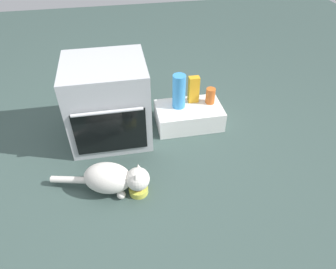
# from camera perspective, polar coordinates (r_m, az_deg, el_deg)

# --- Properties ---
(ground) EXTENTS (8.00, 8.00, 0.00)m
(ground) POSITION_cam_1_polar(r_m,az_deg,el_deg) (2.32, -8.18, -6.91)
(ground) COLOR #384C47
(oven) EXTENTS (0.62, 0.61, 0.67)m
(oven) POSITION_cam_1_polar(r_m,az_deg,el_deg) (2.47, -11.20, 6.05)
(oven) COLOR #B7BABF
(oven) RESTS_ON ground
(pantry_cabinet) EXTENTS (0.57, 0.35, 0.18)m
(pantry_cabinet) POSITION_cam_1_polar(r_m,az_deg,el_deg) (2.69, 3.94, 3.57)
(pantry_cabinet) COLOR white
(pantry_cabinet) RESTS_ON ground
(food_bowl) EXTENTS (0.13, 0.13, 0.08)m
(food_bowl) POSITION_cam_1_polar(r_m,az_deg,el_deg) (2.16, -5.57, -10.28)
(food_bowl) COLOR #D1D14C
(food_bowl) RESTS_ON ground
(cat) EXTENTS (0.69, 0.30, 0.24)m
(cat) POSITION_cam_1_polar(r_m,az_deg,el_deg) (2.12, -10.22, -8.10)
(cat) COLOR silver
(cat) RESTS_ON ground
(water_bottle) EXTENTS (0.11, 0.11, 0.30)m
(water_bottle) POSITION_cam_1_polar(r_m,az_deg,el_deg) (2.56, 2.08, 8.10)
(water_bottle) COLOR #388CD1
(water_bottle) RESTS_ON pantry_cabinet
(sauce_jar) EXTENTS (0.08, 0.08, 0.14)m
(sauce_jar) POSITION_cam_1_polar(r_m,az_deg,el_deg) (2.67, 7.97, 7.22)
(sauce_jar) COLOR #D16023
(sauce_jar) RESTS_ON pantry_cabinet
(juice_carton) EXTENTS (0.09, 0.06, 0.24)m
(juice_carton) POSITION_cam_1_polar(r_m,az_deg,el_deg) (2.65, 4.84, 8.43)
(juice_carton) COLOR orange
(juice_carton) RESTS_ON pantry_cabinet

